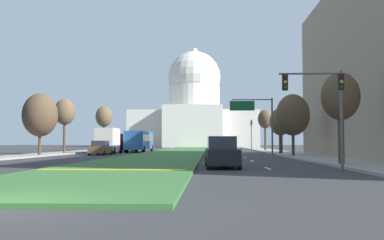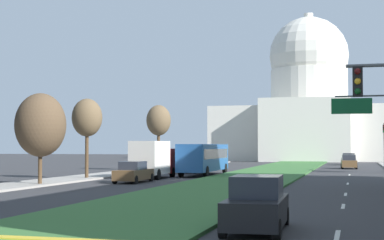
{
  "view_description": "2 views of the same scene",
  "coord_description": "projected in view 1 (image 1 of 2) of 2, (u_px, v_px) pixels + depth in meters",
  "views": [
    {
      "loc": [
        4.78,
        -9.68,
        1.5
      ],
      "look_at": [
        2.2,
        50.78,
        4.49
      ],
      "focal_mm": 41.32,
      "sensor_mm": 36.0,
      "label": 1
    },
    {
      "loc": [
        8.57,
        -4.7,
        2.8
      ],
      "look_at": [
        -2.11,
        36.13,
        4.55
      ],
      "focal_mm": 58.51,
      "sensor_mm": 36.0,
      "label": 2
    }
  ],
  "objects": [
    {
      "name": "traffic_light_far_right",
      "position": [
        251.0,
        131.0,
        73.42
      ],
      "size": [
        0.28,
        0.35,
        5.2
      ],
      "color": "#515456",
      "rests_on": "ground_plane"
    },
    {
      "name": "street_tree_left_mid",
      "position": [
        40.0,
        115.0,
        45.54
      ],
      "size": [
        3.59,
        3.59,
        6.51
      ],
      "color": "#4C3823",
      "rests_on": "ground_plane"
    },
    {
      "name": "sedan_very_far",
      "position": [
        224.0,
        145.0,
        99.15
      ],
      "size": [
        2.13,
        4.26,
        1.72
      ],
      "color": "#4C5156",
      "rests_on": "ground_plane"
    },
    {
      "name": "lane_dashes_right",
      "position": [
        243.0,
        157.0,
        44.18
      ],
      "size": [
        0.16,
        44.4,
        0.01
      ],
      "color": "silver",
      "rests_on": "ground_plane"
    },
    {
      "name": "sedan_midblock",
      "position": [
        101.0,
        148.0,
        50.37
      ],
      "size": [
        1.82,
        4.55,
        1.63
      ],
      "color": "brown",
      "rests_on": "ground_plane"
    },
    {
      "name": "street_tree_right_mid",
      "position": [
        293.0,
        115.0,
        43.39
      ],
      "size": [
        3.28,
        3.28,
        6.2
      ],
      "color": "#4C3823",
      "rests_on": "ground_plane"
    },
    {
      "name": "capitol_building",
      "position": [
        194.0,
        112.0,
        126.99
      ],
      "size": [
        35.67,
        24.31,
        28.51
      ],
      "color": "silver",
      "rests_on": "ground_plane"
    },
    {
      "name": "sedan_far_horizon",
      "position": [
        227.0,
        145.0,
        83.44
      ],
      "size": [
        2.04,
        4.42,
        1.71
      ],
      "color": "brown",
      "rests_on": "ground_plane"
    },
    {
      "name": "sidewalk_left",
      "position": [
        66.0,
        153.0,
        57.33
      ],
      "size": [
        4.0,
        105.83,
        0.15
      ],
      "primitive_type": "cube",
      "color": "#9E9991",
      "rests_on": "ground_plane"
    },
    {
      "name": "street_tree_left_far",
      "position": [
        65.0,
        112.0,
        54.13
      ],
      "size": [
        2.55,
        2.55,
        6.76
      ],
      "color": "#4C3823",
      "rests_on": "ground_plane"
    },
    {
      "name": "overhead_guide_sign",
      "position": [
        257.0,
        114.0,
        50.1
      ],
      "size": [
        4.89,
        0.2,
        6.5
      ],
      "color": "#515456",
      "rests_on": "ground_plane"
    },
    {
      "name": "traffic_light_near_right",
      "position": [
        325.0,
        98.0,
        22.86
      ],
      "size": [
        3.34,
        0.35,
        5.2
      ],
      "color": "#515456",
      "rests_on": "ground_plane"
    },
    {
      "name": "city_bus",
      "position": [
        140.0,
        140.0,
        63.2
      ],
      "size": [
        2.62,
        11.0,
        2.95
      ],
      "color": "#1E4C8C",
      "rests_on": "ground_plane"
    },
    {
      "name": "box_truck_delivery",
      "position": [
        109.0,
        140.0,
        56.59
      ],
      "size": [
        2.4,
        6.4,
        3.2
      ],
      "color": "maroon",
      "rests_on": "ground_plane"
    },
    {
      "name": "sedan_distant",
      "position": [
        128.0,
        146.0,
        68.19
      ],
      "size": [
        2.05,
        4.33,
        1.71
      ],
      "color": "brown",
      "rests_on": "ground_plane"
    },
    {
      "name": "street_tree_left_distant",
      "position": [
        104.0,
        117.0,
        72.93
      ],
      "size": [
        2.76,
        2.76,
        7.4
      ],
      "color": "#4C3823",
      "rests_on": "ground_plane"
    },
    {
      "name": "median_curb_nose",
      "position": [
        112.0,
        170.0,
        21.3
      ],
      "size": [
        7.12,
        0.5,
        0.04
      ],
      "primitive_type": "cube",
      "color": "gold",
      "rests_on": "grass_median"
    },
    {
      "name": "street_tree_right_far",
      "position": [
        281.0,
        122.0,
        53.01
      ],
      "size": [
        2.64,
        2.64,
        5.56
      ],
      "color": "#4C3823",
      "rests_on": "ground_plane"
    },
    {
      "name": "sidewalk_right",
      "position": [
        284.0,
        153.0,
        56.13
      ],
      "size": [
        4.0,
        105.83,
        0.15
      ],
      "primitive_type": "cube",
      "color": "#9E9991",
      "rests_on": "ground_plane"
    },
    {
      "name": "grass_median",
      "position": [
        177.0,
        152.0,
        62.6
      ],
      "size": [
        7.91,
        105.83,
        0.14
      ],
      "primitive_type": "cube",
      "color": "#386B33",
      "rests_on": "ground_plane"
    },
    {
      "name": "sedan_lead_stopped",
      "position": [
        222.0,
        153.0,
        25.39
      ],
      "size": [
        2.01,
        4.58,
        1.81
      ],
      "color": "black",
      "rests_on": "ground_plane"
    },
    {
      "name": "ground_plane",
      "position": [
        180.0,
        151.0,
        68.46
      ],
      "size": [
        260.0,
        260.0,
        0.0
      ],
      "primitive_type": "plane",
      "color": "#333335"
    },
    {
      "name": "street_tree_right_distant",
      "position": [
        265.0,
        120.0,
        70.94
      ],
      "size": [
        2.39,
        2.39,
        6.64
      ],
      "color": "#4C3823",
      "rests_on": "ground_plane"
    },
    {
      "name": "street_tree_right_near",
      "position": [
        340.0,
        97.0,
        27.59
      ],
      "size": [
        2.39,
        2.39,
        5.84
      ],
      "color": "#4C3823",
      "rests_on": "ground_plane"
    }
  ]
}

